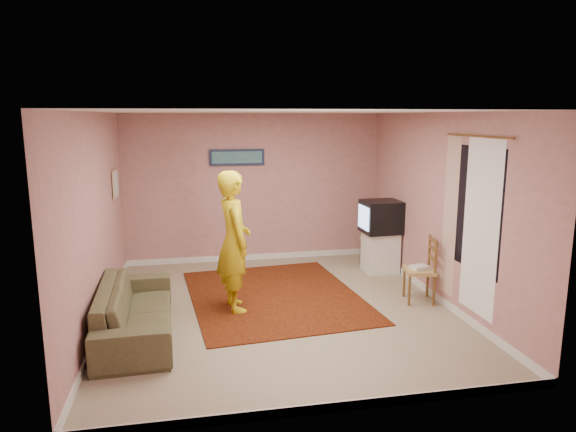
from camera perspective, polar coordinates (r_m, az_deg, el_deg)
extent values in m
plane|color=gray|center=(6.99, -0.99, -10.33)|extent=(5.00, 5.00, 0.00)
cube|color=#BC7B81|center=(9.07, -3.75, 3.10)|extent=(4.50, 0.02, 2.60)
cube|color=#BC7B81|center=(4.26, 4.83, -6.03)|extent=(4.50, 0.02, 2.60)
cube|color=#BC7B81|center=(6.63, -20.55, -0.52)|extent=(0.02, 5.00, 2.60)
cube|color=#BC7B81|center=(7.35, 16.53, 0.81)|extent=(0.02, 5.00, 2.60)
cube|color=white|center=(6.51, -1.06, 11.50)|extent=(4.50, 5.00, 0.02)
cube|color=silver|center=(9.31, -3.65, -4.54)|extent=(4.50, 0.02, 0.10)
cube|color=silver|center=(4.78, 4.54, -20.47)|extent=(4.50, 0.02, 0.10)
cube|color=silver|center=(6.97, -19.77, -10.63)|extent=(0.02, 5.00, 0.10)
cube|color=silver|center=(7.66, 15.94, -8.44)|extent=(0.02, 5.00, 0.10)
cube|color=black|center=(6.55, 20.14, 0.71)|extent=(0.01, 1.10, 1.50)
cube|color=white|center=(6.45, 20.60, -1.27)|extent=(0.01, 0.75, 2.10)
cube|color=beige|center=(7.04, 17.55, -0.10)|extent=(0.01, 0.35, 2.10)
cylinder|color=brown|center=(6.44, 20.32, 8.34)|extent=(0.02, 1.40, 0.02)
cube|color=#161D3C|center=(8.95, -5.69, 6.51)|extent=(0.95, 0.03, 0.28)
cube|color=#2C537A|center=(8.93, -5.68, 6.50)|extent=(0.86, 0.01, 0.20)
cube|color=tan|center=(8.15, -18.65, 3.43)|extent=(0.03, 0.38, 0.42)
cube|color=#AEBABE|center=(8.15, -18.51, 3.43)|extent=(0.01, 0.30, 0.34)
cube|color=black|center=(7.47, -1.51, -8.85)|extent=(2.59, 3.11, 0.02)
cube|color=silver|center=(8.67, 10.21, -3.95)|extent=(0.52, 0.47, 0.66)
cube|color=black|center=(8.54, 10.34, -0.07)|extent=(0.62, 0.57, 0.53)
cube|color=#8CB2F2|center=(8.42, 8.41, -0.16)|extent=(0.04, 0.44, 0.37)
cube|color=#A4854F|center=(8.85, 9.57, -2.69)|extent=(0.48, 0.47, 0.05)
cube|color=brown|center=(8.80, 9.62, -1.11)|extent=(0.44, 0.09, 0.50)
cube|color=#A9A9AE|center=(8.84, 9.59, -2.32)|extent=(0.46, 0.39, 0.07)
cube|color=#7D9FCC|center=(8.96, 9.21, -0.47)|extent=(0.36, 0.05, 0.38)
cube|color=#A4854F|center=(7.38, 14.40, -5.90)|extent=(0.47, 0.49, 0.05)
cube|color=brown|center=(7.31, 14.49, -4.13)|extent=(0.13, 0.41, 0.47)
cube|color=silver|center=(7.36, 14.42, -5.54)|extent=(0.27, 0.22, 0.05)
imported|color=brown|center=(6.40, -16.58, -9.95)|extent=(0.90, 2.13, 0.61)
imported|color=gold|center=(6.77, -6.03, -2.81)|extent=(0.55, 0.74, 1.87)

